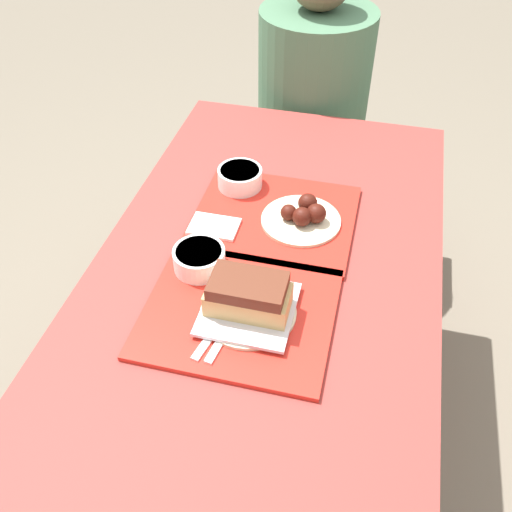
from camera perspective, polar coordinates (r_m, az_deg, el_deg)
The scene contains 14 objects.
ground_plane at distance 1.87m, azimuth 0.66°, elevation -17.74°, with size 12.00×12.00×0.00m, color #706656.
picnic_table at distance 1.35m, azimuth 0.87°, elevation -4.48°, with size 0.77×1.41×0.75m.
picnic_bench_far at distance 2.21m, azimuth 6.36°, elevation 8.59°, with size 0.73×0.28×0.48m.
tray_near at distance 1.17m, azimuth -1.72°, elevation -5.67°, with size 0.39×0.34×0.01m.
tray_far at distance 1.40m, azimuth 1.84°, elevation 3.82°, with size 0.39×0.34×0.01m.
bowl_coleslaw_near at distance 1.24m, azimuth -5.70°, elevation -0.21°, with size 0.11×0.11×0.05m.
brisket_sandwich_plate at distance 1.14m, azimuth -0.55°, elevation -4.47°, with size 0.20×0.20×0.09m.
plastic_fork_near at distance 1.14m, azimuth -4.01°, elevation -7.23°, with size 0.05×0.17×0.00m.
plastic_knife_near at distance 1.13m, azimuth -2.94°, elevation -7.44°, with size 0.04×0.17×0.00m.
condiment_packet at distance 1.22m, azimuth -0.93°, elevation -2.76°, with size 0.04×0.03×0.01m.
bowl_coleslaw_far at distance 1.48m, azimuth -1.62°, elevation 7.92°, with size 0.11×0.11×0.05m.
wings_plate_far at distance 1.37m, azimuth 4.77°, elevation 4.08°, with size 0.19×0.19×0.06m.
napkin_far at distance 1.36m, azimuth -4.22°, elevation 2.97°, with size 0.12×0.08×0.01m.
person_seated_across at distance 2.03m, azimuth 5.86°, elevation 17.46°, with size 0.38×0.38×0.70m.
Camera 1 is at (0.20, -0.89, 1.64)m, focal length 40.00 mm.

